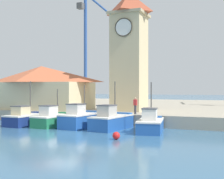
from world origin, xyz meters
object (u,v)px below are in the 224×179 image
Objects in this scene: fishing_boat_left_inner at (81,119)px; clock_tower at (129,49)px; fishing_boat_far_left at (26,118)px; fishing_boat_left_outer at (53,119)px; fishing_boat_mid_left at (111,121)px; fishing_boat_center at (150,124)px; dock_worker_near_tower at (135,105)px; mooring_buoy at (116,136)px; port_crane_near at (87,58)px; warehouse_left at (41,87)px.

clock_tower is at bearing 72.86° from fishing_boat_left_inner.
fishing_boat_left_outer is (2.88, 0.43, 0.01)m from fishing_boat_far_left.
fishing_boat_far_left is 5.82m from fishing_boat_left_inner.
fishing_boat_mid_left is 1.03× the size of fishing_boat_center.
clock_tower is at bearing 96.97° from fishing_boat_mid_left.
dock_worker_near_tower is (7.14, 3.29, 1.29)m from fishing_boat_left_outer.
clock_tower is at bearing 121.31° from fishing_boat_center.
fishing_boat_far_left is 12.15m from mooring_buoy.
port_crane_near is (-14.58, 23.32, 8.19)m from fishing_boat_mid_left.
dock_worker_near_tower is at bearing -51.94° from port_crane_near.
fishing_boat_left_outer is 9.13m from warehouse_left.
port_crane_near is 26.44m from dock_worker_near_tower.
clock_tower reaches higher than warehouse_left.
fishing_boat_far_left reaches higher than dock_worker_near_tower.
mooring_buoy is (11.32, -4.41, -0.41)m from fishing_boat_far_left.
port_crane_near reaches higher than clock_tower.
fishing_boat_left_outer is 0.98× the size of fishing_boat_mid_left.
fishing_boat_center is at bearing -54.60° from dock_worker_near_tower.
warehouse_left is at bearing 157.27° from fishing_boat_center.
mooring_buoy is (5.52, -4.91, -0.53)m from fishing_boat_left_inner.
mooring_buoy is at bearing -58.90° from port_crane_near.
fishing_boat_left_inner is 8.73× the size of mooring_buoy.
fishing_boat_mid_left is at bearing 3.09° from fishing_boat_far_left.
fishing_boat_left_inner is 2.93× the size of dock_worker_near_tower.
clock_tower is at bearing 4.88° from warehouse_left.
warehouse_left is at bearing 114.04° from fishing_boat_far_left.
fishing_boat_center is (6.73, -0.30, -0.11)m from fishing_boat_left_inner.
fishing_boat_left_inner is at bearing 4.91° from fishing_boat_far_left.
fishing_boat_left_outer is 9.65m from fishing_boat_center.
fishing_boat_left_inner is at bearing -107.14° from clock_tower.
fishing_boat_left_outer is 0.41× the size of warehouse_left.
fishing_boat_mid_left is 9.22× the size of mooring_buoy.
mooring_buoy is at bearing -74.61° from clock_tower.
fishing_boat_mid_left is at bearing -27.66° from warehouse_left.
mooring_buoy is (3.32, -12.04, -7.74)m from clock_tower.
clock_tower is 27.06× the size of mooring_buoy.
mooring_buoy is 0.34× the size of dock_worker_near_tower.
warehouse_left reaches higher than fishing_boat_left_outer.
fishing_boat_far_left reaches higher than mooring_buoy.
fishing_boat_mid_left is at bearing -109.44° from dock_worker_near_tower.
fishing_boat_left_inner is (5.80, 0.50, 0.12)m from fishing_boat_far_left.
fishing_boat_far_left is 12.53m from fishing_boat_center.
clock_tower reaches higher than mooring_buoy.
port_crane_near is at bearing 99.01° from warehouse_left.
clock_tower is at bearing 43.66° from fishing_boat_far_left.
fishing_boat_mid_left is 0.26× the size of port_crane_near.
warehouse_left reaches higher than mooring_buoy.
fishing_boat_left_inner is 10.38m from clock_tower.
fishing_boat_left_inner is 0.40× the size of warehouse_left.
fishing_boat_center is at bearing -58.69° from clock_tower.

